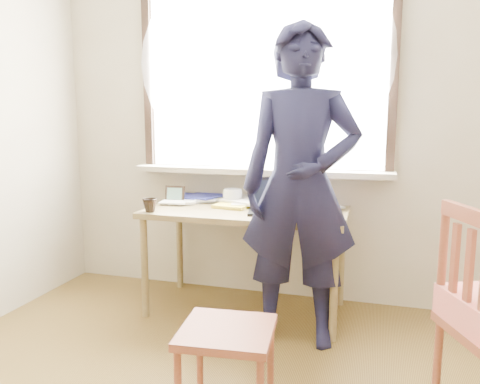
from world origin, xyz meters
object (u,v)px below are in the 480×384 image
(mug_white, at_px, (233,196))
(work_chair, at_px, (227,342))
(person, at_px, (300,187))
(mug_dark, at_px, (150,205))
(desk, at_px, (246,220))
(laptop, at_px, (274,204))

(mug_white, distance_m, work_chair, 1.39)
(person, bearing_deg, work_chair, -108.14)
(mug_white, relative_size, mug_dark, 1.45)
(desk, bearing_deg, mug_dark, -155.69)
(mug_dark, relative_size, work_chair, 0.22)
(laptop, bearing_deg, desk, 169.86)
(mug_dark, xyz_separation_m, person, (0.98, -0.05, 0.17))
(desk, relative_size, laptop, 3.69)
(laptop, xyz_separation_m, mug_dark, (-0.77, -0.22, -0.01))
(laptop, height_order, mug_dark, laptop)
(desk, bearing_deg, work_chair, -78.49)
(mug_white, bearing_deg, desk, -48.26)
(mug_dark, height_order, work_chair, mug_dark)
(desk, relative_size, person, 0.72)
(laptop, relative_size, work_chair, 0.83)
(laptop, relative_size, mug_dark, 3.79)
(desk, distance_m, mug_white, 0.25)
(laptop, height_order, work_chair, laptop)
(mug_dark, distance_m, work_chair, 1.24)
(desk, distance_m, person, 0.58)
(desk, height_order, person, person)
(desk, xyz_separation_m, mug_dark, (-0.57, -0.26, 0.12))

